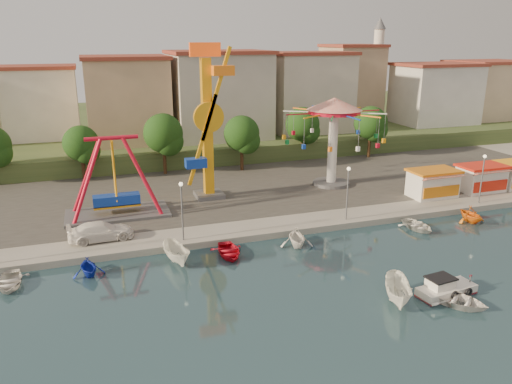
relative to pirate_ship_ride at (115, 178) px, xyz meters
name	(u,v)px	position (x,y,z in m)	size (l,w,h in m)	color
ground	(334,302)	(12.98, -21.51, -4.39)	(200.00, 200.00, 0.00)	#152C3A
quay_deck	(176,137)	(12.98, 40.49, -4.09)	(200.00, 100.00, 0.60)	#9E998E
asphalt_pad	(221,181)	(12.98, 8.49, -3.79)	(90.00, 28.00, 0.01)	#4C4944
hill_terrace	(171,126)	(12.98, 45.49, -2.89)	(200.00, 60.00, 3.00)	#384C26
pirate_ship_ride	(115,178)	(0.00, 0.00, 0.00)	(10.00, 5.00, 8.00)	#59595E
kamikaze_tower	(209,126)	(10.22, 2.54, 4.19)	(4.29, 3.10, 16.50)	#59595E
wave_swinger	(334,122)	(25.09, 2.80, 3.80)	(11.60, 11.60, 10.40)	#59595E
booth_left	(433,183)	(33.59, -5.02, -2.23)	(5.40, 3.78, 3.08)	white
booth_mid	(481,178)	(40.24, -5.02, -2.23)	(5.40, 3.78, 3.08)	white
lamp_post_1	(182,213)	(4.98, -8.51, -1.29)	(0.14, 0.14, 5.00)	#59595E
lamp_post_2	(347,195)	(20.98, -8.51, -1.29)	(0.14, 0.14, 5.00)	#59595E
lamp_post_3	(482,180)	(36.98, -8.51, -1.29)	(0.14, 0.14, 5.00)	#59595E
tree_1	(81,143)	(-3.02, 14.73, 0.81)	(4.35, 4.35, 6.80)	#382314
tree_2	(163,133)	(6.98, 14.30, 1.52)	(5.02, 5.02, 7.85)	#382314
tree_3	(242,133)	(16.98, 12.85, 1.16)	(4.68, 4.68, 7.32)	#382314
tree_4	(302,124)	(26.98, 15.84, 1.35)	(4.86, 4.86, 7.60)	#382314
tree_5	(371,123)	(36.98, 14.03, 1.31)	(4.83, 4.83, 7.54)	#382314
building_1	(40,111)	(-8.35, 29.87, 2.92)	(12.33, 9.01, 8.63)	silver
building_2	(132,99)	(4.80, 30.45, 4.22)	(11.95, 9.28, 11.23)	tan
building_3	(224,104)	(18.59, 27.29, 3.20)	(12.59, 10.50, 9.20)	beige
building_4	(295,98)	(32.05, 30.69, 3.22)	(10.75, 9.23, 9.24)	beige
building_5	(369,91)	(45.35, 28.82, 4.21)	(12.77, 10.96, 11.21)	tan
building_6	(431,86)	(57.13, 27.26, 4.78)	(8.23, 8.98, 12.36)	silver
building_7	(465,92)	(69.01, 32.19, 2.99)	(11.59, 10.93, 8.76)	beige
minaret	(377,66)	(48.98, 32.49, 8.15)	(2.80, 2.80, 18.00)	silver
cabin_motorboat	(445,290)	(20.97, -23.11, -3.98)	(4.54, 2.15, 1.54)	white
rowboat_a	(458,300)	(20.84, -24.62, -3.99)	(2.81, 3.93, 0.81)	white
skiff	(398,292)	(17.14, -22.99, -3.55)	(1.65, 4.39, 1.70)	white
van	(101,231)	(-1.81, -6.18, -2.99)	(2.25, 5.53, 1.61)	white
moored_boat_0	(9,282)	(-8.60, -11.71, -4.01)	(2.68, 3.75, 0.78)	silver
moored_boat_1	(88,267)	(-3.02, -11.71, -3.66)	(2.40, 2.78, 1.47)	#1429B0
moored_boat_2	(177,254)	(3.83, -11.71, -3.58)	(1.58, 4.19, 1.62)	white
moored_boat_3	(229,251)	(8.20, -11.71, -4.00)	(2.73, 3.83, 0.79)	red
moored_boat_4	(297,237)	(14.38, -11.71, -3.52)	(2.86, 3.31, 1.75)	white
moored_boat_6	(418,226)	(26.95, -11.71, -4.01)	(2.64, 3.69, 0.76)	white
moored_boat_7	(471,214)	(33.15, -11.71, -3.56)	(2.72, 3.15, 1.66)	orange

